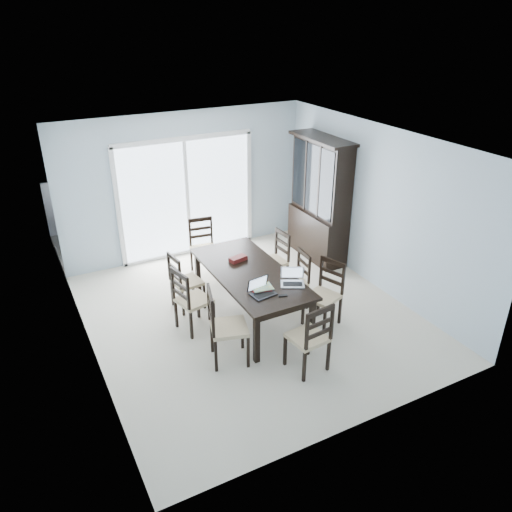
% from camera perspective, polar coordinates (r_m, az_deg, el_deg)
% --- Properties ---
extents(floor, '(5.00, 5.00, 0.00)m').
position_cam_1_polar(floor, '(7.51, -0.67, -6.81)').
color(floor, beige).
rests_on(floor, ground).
extents(ceiling, '(5.00, 5.00, 0.00)m').
position_cam_1_polar(ceiling, '(6.46, -0.79, 12.87)').
color(ceiling, white).
rests_on(ceiling, back_wall).
extents(back_wall, '(4.50, 0.02, 2.60)m').
position_cam_1_polar(back_wall, '(9.04, -8.02, 7.99)').
color(back_wall, '#A8BCC9').
rests_on(back_wall, floor).
extents(wall_left, '(0.02, 5.00, 2.60)m').
position_cam_1_polar(wall_left, '(6.30, -19.29, -1.72)').
color(wall_left, '#A8BCC9').
rests_on(wall_left, floor).
extents(wall_right, '(0.02, 5.00, 2.60)m').
position_cam_1_polar(wall_right, '(8.08, 13.70, 5.24)').
color(wall_right, '#A8BCC9').
rests_on(wall_right, floor).
extents(balcony, '(4.50, 2.00, 0.10)m').
position_cam_1_polar(balcony, '(10.41, -9.49, 2.41)').
color(balcony, gray).
rests_on(balcony, ground).
extents(railing, '(4.50, 0.06, 1.10)m').
position_cam_1_polar(railing, '(11.08, -11.42, 7.09)').
color(railing, '#99999E').
rests_on(railing, balcony).
extents(dining_table, '(1.00, 2.20, 0.75)m').
position_cam_1_polar(dining_table, '(7.16, -0.69, -2.30)').
color(dining_table, black).
rests_on(dining_table, floor).
extents(china_hutch, '(0.50, 1.38, 2.20)m').
position_cam_1_polar(china_hutch, '(8.94, 7.27, 6.28)').
color(china_hutch, black).
rests_on(china_hutch, floor).
extents(sliding_door, '(2.52, 0.05, 2.18)m').
position_cam_1_polar(sliding_door, '(9.09, -7.89, 6.67)').
color(sliding_door, silver).
rests_on(sliding_door, floor).
extents(chair_left_near, '(0.57, 0.56, 1.21)m').
position_cam_1_polar(chair_left_near, '(6.29, -4.07, -7.18)').
color(chair_left_near, black).
rests_on(chair_left_near, floor).
extents(chair_left_mid, '(0.52, 0.51, 1.13)m').
position_cam_1_polar(chair_left_mid, '(6.94, -7.83, -4.33)').
color(chair_left_mid, black).
rests_on(chair_left_mid, floor).
extents(chair_left_far, '(0.45, 0.44, 1.06)m').
position_cam_1_polar(chair_left_far, '(7.48, -8.54, -2.28)').
color(chair_left_far, black).
rests_on(chair_left_far, floor).
extents(chair_right_near, '(0.55, 0.54, 1.11)m').
position_cam_1_polar(chair_right_near, '(7.15, 8.12, -3.40)').
color(chair_right_near, black).
rests_on(chair_right_near, floor).
extents(chair_right_mid, '(0.42, 0.41, 1.02)m').
position_cam_1_polar(chair_right_mid, '(7.53, 4.78, -2.02)').
color(chair_right_mid, black).
rests_on(chair_right_mid, floor).
extents(chair_right_far, '(0.44, 0.43, 1.07)m').
position_cam_1_polar(chair_right_far, '(8.07, 2.40, 0.32)').
color(chair_right_far, black).
rests_on(chair_right_far, floor).
extents(chair_end_near, '(0.47, 0.48, 1.14)m').
position_cam_1_polar(chair_end_near, '(6.15, 6.54, -8.60)').
color(chair_end_near, black).
rests_on(chair_end_near, floor).
extents(chair_end_far, '(0.47, 0.48, 1.11)m').
position_cam_1_polar(chair_end_far, '(8.52, -6.14, 1.80)').
color(chair_end_far, black).
rests_on(chair_end_far, floor).
extents(laptop_dark, '(0.34, 0.26, 0.22)m').
position_cam_1_polar(laptop_dark, '(6.53, 0.85, -4.06)').
color(laptop_dark, black).
rests_on(laptop_dark, dining_table).
extents(laptop_silver, '(0.39, 0.35, 0.22)m').
position_cam_1_polar(laptop_silver, '(6.78, 4.20, -2.89)').
color(laptop_silver, silver).
rests_on(laptop_silver, dining_table).
extents(book_stack, '(0.31, 0.25, 0.05)m').
position_cam_1_polar(book_stack, '(6.65, 0.64, -3.72)').
color(book_stack, maroon).
rests_on(book_stack, dining_table).
extents(cell_phone, '(0.13, 0.09, 0.01)m').
position_cam_1_polar(cell_phone, '(6.54, 3.07, -4.52)').
color(cell_phone, black).
rests_on(cell_phone, dining_table).
extents(game_box, '(0.29, 0.19, 0.07)m').
position_cam_1_polar(game_box, '(7.41, -2.07, -0.31)').
color(game_box, '#4F0F12').
rests_on(game_box, dining_table).
extents(hot_tub, '(1.89, 1.74, 0.88)m').
position_cam_1_polar(hot_tub, '(10.07, -11.54, 4.45)').
color(hot_tub, maroon).
rests_on(hot_tub, balcony).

